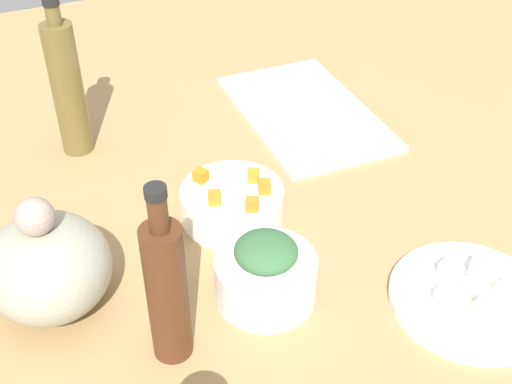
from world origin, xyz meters
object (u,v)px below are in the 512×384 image
(bowl_greens, at_px, (266,278))
(teapot, at_px, (47,265))
(bowl_carrots, at_px, (232,204))
(plate_tofu, at_px, (470,299))
(cutting_board, at_px, (305,112))
(bottle_1, at_px, (67,88))
(bottle_0, at_px, (167,290))

(bowl_greens, bearing_deg, teapot, 68.01)
(bowl_greens, height_order, bowl_carrots, bowl_greens)
(plate_tofu, relative_size, teapot, 1.13)
(cutting_board, relative_size, bottle_1, 1.33)
(bowl_carrots, bearing_deg, teapot, 103.23)
(bowl_greens, bearing_deg, cutting_board, -33.64)
(bowl_carrots, bearing_deg, cutting_board, -46.92)
(bottle_0, bearing_deg, bowl_greens, -75.71)
(bowl_carrots, bearing_deg, plate_tofu, -142.95)
(plate_tofu, bearing_deg, bottle_1, 34.47)
(bowl_carrots, bearing_deg, bottle_1, 31.65)
(teapot, bearing_deg, cutting_board, -60.80)
(plate_tofu, bearing_deg, teapot, 65.74)
(cutting_board, distance_m, teapot, 0.58)
(plate_tofu, distance_m, bottle_1, 0.69)
(cutting_board, relative_size, bowl_greens, 2.71)
(bowl_carrots, xyz_separation_m, bottle_1, (0.28, 0.17, 0.09))
(bowl_carrots, xyz_separation_m, bottle_0, (-0.20, 0.16, 0.08))
(cutting_board, height_order, bowl_carrots, bowl_carrots)
(cutting_board, xyz_separation_m, bottle_0, (-0.42, 0.39, 0.10))
(cutting_board, distance_m, bowl_greens, 0.46)
(teapot, relative_size, bottle_1, 0.68)
(bowl_carrots, distance_m, bottle_0, 0.27)
(cutting_board, xyz_separation_m, plate_tofu, (-0.50, 0.02, 0.00))
(cutting_board, xyz_separation_m, bottle_1, (0.06, 0.40, 0.11))
(cutting_board, xyz_separation_m, teapot, (-0.28, 0.51, 0.06))
(cutting_board, relative_size, plate_tofu, 1.72)
(bottle_1, bearing_deg, teapot, 163.36)
(plate_tofu, height_order, bottle_0, bottle_0)
(bottle_0, height_order, bottle_1, bottle_1)
(plate_tofu, relative_size, bowl_carrots, 1.36)
(bowl_greens, xyz_separation_m, bottle_1, (0.44, 0.15, 0.09))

